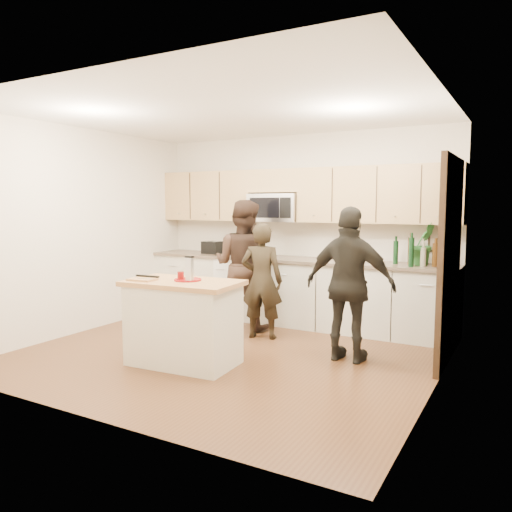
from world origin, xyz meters
The scene contains 21 objects.
floor centered at (0.00, 0.00, 0.00)m, with size 4.50×4.50×0.00m, color brown.
room_shell centered at (0.00, 0.00, 1.73)m, with size 4.52×4.02×2.71m.
back_cabinetry centered at (0.00, 1.69, 0.47)m, with size 4.50×0.66×0.94m.
upper_cabinetry centered at (0.03, 1.83, 1.84)m, with size 4.50×0.33×0.75m.
microwave centered at (-0.31, 1.80, 1.65)m, with size 0.76×0.41×0.40m.
doorway centered at (2.23, 0.90, 1.16)m, with size 0.06×1.25×2.20m.
framed_picture centered at (1.95, 1.98, 1.28)m, with size 0.30×0.03×0.38m.
dish_towel centered at (-0.95, 1.50, 0.80)m, with size 0.34×0.60×0.48m.
island centered at (-0.22, -0.54, 0.45)m, with size 1.25×0.79×0.90m.
red_plate centered at (-0.18, -0.50, 0.91)m, with size 0.29×0.29×0.02m, color maroon.
box_grater centered at (-0.11, -0.57, 1.05)m, with size 0.08×0.05×0.25m.
drink_glass centered at (-0.24, -0.54, 0.95)m, with size 0.07×0.07×0.09m, color maroon.
cutting_board centered at (-0.60, -0.73, 0.91)m, with size 0.28×0.19×0.02m, color #A67345.
tongs centered at (-0.63, -0.62, 0.93)m, with size 0.29×0.03×0.02m, color black.
knife centered at (-0.57, -0.72, 0.92)m, with size 0.19×0.02×0.01m, color silver.
toaster centered at (-1.34, 1.67, 1.03)m, with size 0.27×0.21×0.19m.
bottle_cluster centered at (1.77, 1.67, 1.12)m, with size 0.58×0.39×0.42m.
orchid centered at (1.80, 1.72, 1.21)m, with size 0.30×0.24×0.55m, color #28652A.
woman_left centered at (0.00, 0.79, 0.74)m, with size 0.54×0.35×1.47m, color black.
woman_center centered at (-0.47, 1.13, 0.88)m, with size 0.85×0.67×1.76m, color #2F1F17.
woman_right centered at (1.29, 0.43, 0.84)m, with size 0.99×0.41×1.68m, color black.
Camera 1 is at (2.98, -4.69, 1.71)m, focal length 35.00 mm.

